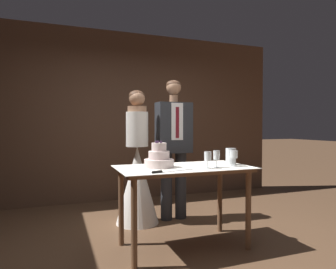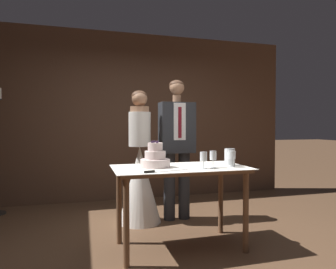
{
  "view_description": "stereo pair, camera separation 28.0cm",
  "coord_description": "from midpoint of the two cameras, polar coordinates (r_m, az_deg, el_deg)",
  "views": [
    {
      "loc": [
        -1.1,
        -2.76,
        1.23
      ],
      "look_at": [
        0.1,
        0.46,
        1.14
      ],
      "focal_mm": 32.0,
      "sensor_mm": 36.0,
      "label": 1
    },
    {
      "loc": [
        -0.83,
        -2.85,
        1.23
      ],
      "look_at": [
        0.1,
        0.46,
        1.14
      ],
      "focal_mm": 32.0,
      "sensor_mm": 36.0,
      "label": 2
    }
  ],
  "objects": [
    {
      "name": "bride",
      "position": [
        3.86,
        -7.97,
        -7.6
      ],
      "size": [
        0.54,
        0.54,
        1.69
      ],
      "color": "white",
      "rests_on": "ground_plane"
    },
    {
      "name": "cake_table",
      "position": [
        3.05,
        0.33,
        -8.18
      ],
      "size": [
        1.35,
        0.74,
        0.82
      ],
      "color": "brown",
      "rests_on": "ground_plane"
    },
    {
      "name": "wall_back",
      "position": [
        5.13,
        -9.53,
        3.43
      ],
      "size": [
        5.49,
        0.12,
        2.8
      ],
      "primitive_type": "cube",
      "color": "#513828",
      "rests_on": "ground_plane"
    },
    {
      "name": "groom",
      "position": [
        3.95,
        -0.94,
        -1.4
      ],
      "size": [
        0.45,
        0.25,
        1.84
      ],
      "color": "#282B30",
      "rests_on": "ground_plane"
    },
    {
      "name": "wine_glass_middle",
      "position": [
        2.92,
        4.87,
        -4.33
      ],
      "size": [
        0.07,
        0.07,
        0.16
      ],
      "color": "silver",
      "rests_on": "cake_table"
    },
    {
      "name": "ground_plane",
      "position": [
        3.22,
        -1.35,
        -20.95
      ],
      "size": [
        40.0,
        40.0,
        0.0
      ],
      "primitive_type": "plane",
      "color": "brown"
    },
    {
      "name": "wine_glass_far",
      "position": [
        3.11,
        9.89,
        -3.93
      ],
      "size": [
        0.08,
        0.08,
        0.16
      ],
      "color": "silver",
      "rests_on": "cake_table"
    },
    {
      "name": "hurricane_candle",
      "position": [
        3.24,
        9.46,
        -4.2
      ],
      "size": [
        0.11,
        0.11,
        0.18
      ],
      "color": "silver",
      "rests_on": "cake_table"
    },
    {
      "name": "cake_knife",
      "position": [
        2.69,
        -3.5,
        -7.04
      ],
      "size": [
        0.44,
        0.13,
        0.02
      ],
      "rotation": [
        0.0,
        0.0,
        0.25
      ],
      "color": "silver",
      "rests_on": "cake_table"
    },
    {
      "name": "tiered_cake",
      "position": [
        2.99,
        -4.42,
        -4.59
      ],
      "size": [
        0.3,
        0.3,
        0.27
      ],
      "color": "beige",
      "rests_on": "cake_table"
    },
    {
      "name": "wine_glass_near",
      "position": [
        3.0,
        6.59,
        -4.01
      ],
      "size": [
        0.07,
        0.07,
        0.17
      ],
      "color": "silver",
      "rests_on": "cake_table"
    }
  ]
}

